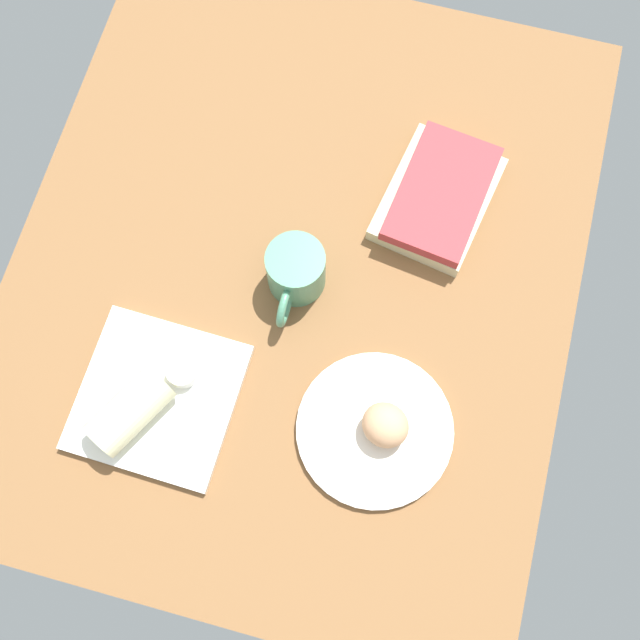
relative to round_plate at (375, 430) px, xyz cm
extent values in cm
cube|color=brown|center=(-22.45, -18.54, -2.70)|extent=(110.00, 90.00, 4.00)
cylinder|color=silver|center=(0.00, 0.00, 0.00)|extent=(23.71, 23.71, 1.40)
ellipsoid|color=tan|center=(-0.46, 1.26, 3.66)|extent=(8.83, 9.11, 5.92)
cube|color=white|center=(3.63, -33.10, 0.10)|extent=(23.98, 23.98, 1.60)
cylinder|color=silver|center=(-0.73, -30.21, 2.18)|extent=(4.73, 4.73, 2.55)
cylinder|color=#D85A29|center=(-0.73, -30.21, 3.15)|extent=(3.88, 3.88, 0.40)
cylinder|color=beige|center=(7.12, -35.42, 4.10)|extent=(14.30, 11.71, 6.39)
cube|color=beige|center=(-39.31, 0.96, 0.79)|extent=(24.26, 19.61, 2.98)
cube|color=#A53338|center=(-39.09, 1.35, 3.49)|extent=(23.31, 16.17, 2.43)
cylinder|color=#4C8C6B|center=(-20.35, -17.74, 3.94)|extent=(9.20, 9.20, 9.29)
cylinder|color=#9E6235|center=(-20.35, -17.74, 7.99)|extent=(7.55, 7.55, 0.40)
torus|color=#4C8C6B|center=(-14.22, -17.80, 3.94)|extent=(6.78, 1.26, 6.77)
camera|label=1|loc=(19.21, -3.44, 115.79)|focal=43.29mm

